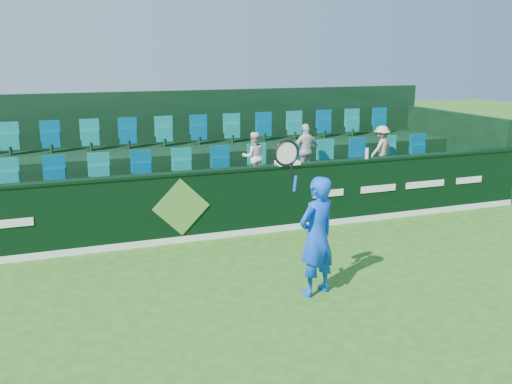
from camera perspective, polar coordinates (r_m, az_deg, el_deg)
name	(u,v)px	position (r m, az deg, el deg)	size (l,w,h in m)	color
ground	(253,334)	(7.56, -0.33, -14.02)	(60.00, 60.00, 0.00)	#296317
sponsor_hoarding	(180,207)	(10.91, -7.61, -1.50)	(16.00, 0.25, 1.35)	black
stand_tier_front	(168,207)	(12.02, -8.77, -1.47)	(16.00, 2.00, 0.80)	black
stand_tier_back	(151,177)	(13.78, -10.46, 1.49)	(16.00, 1.80, 1.30)	black
stand_rear	(147,151)	(14.11, -10.88, 4.10)	(16.00, 4.10, 2.60)	black
seat_row_front	(163,170)	(12.25, -9.28, 2.16)	(13.50, 0.50, 0.60)	#0F7A76
seat_row_back	(147,136)	(13.91, -10.85, 5.56)	(13.50, 0.50, 0.60)	#0F7A76
tennis_player	(316,235)	(8.43, 6.05, -4.34)	(1.14, 0.63, 2.40)	blue
spectator_left	(254,157)	(12.35, -0.24, 3.55)	(0.52, 0.41, 1.07)	white
spectator_middle	(306,150)	(12.82, 5.00, 4.16)	(0.70, 0.29, 1.20)	silver
spectator_right	(381,148)	(13.79, 12.43, 4.29)	(0.69, 0.40, 1.07)	#C7AF8C
towel	(287,163)	(11.44, 3.16, 2.95)	(0.45, 0.29, 0.07)	white
drinks_bottle	(367,153)	(12.26, 11.04, 3.83)	(0.07, 0.07, 0.23)	silver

